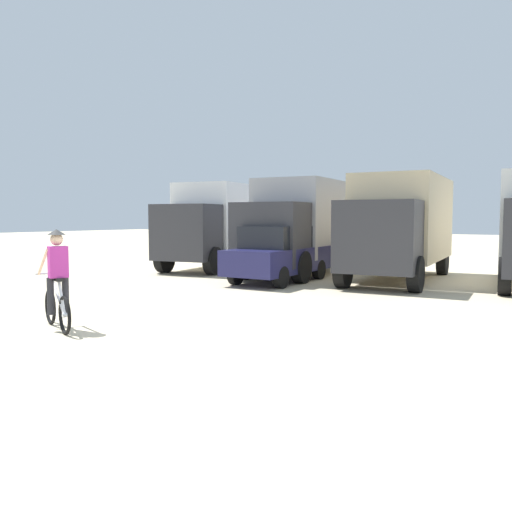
# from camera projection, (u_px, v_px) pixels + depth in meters

# --- Properties ---
(ground_plane) EXTENTS (120.00, 120.00, 0.00)m
(ground_plane) POSITION_uv_depth(u_px,v_px,m) (171.00, 332.00, 9.27)
(ground_plane) COLOR beige
(box_truck_avon_van) EXTENTS (3.27, 7.01, 3.35)m
(box_truck_avon_van) POSITION_uv_depth(u_px,v_px,m) (223.00, 221.00, 21.23)
(box_truck_avon_van) COLOR white
(box_truck_avon_van) RESTS_ON ground
(box_truck_grey_hauler) EXTENTS (2.87, 6.91, 3.35)m
(box_truck_grey_hauler) POSITION_uv_depth(u_px,v_px,m) (305.00, 222.00, 18.89)
(box_truck_grey_hauler) COLOR #9E9EA3
(box_truck_grey_hauler) RESTS_ON ground
(box_truck_tan_camper) EXTENTS (2.88, 6.91, 3.35)m
(box_truck_tan_camper) POSITION_uv_depth(u_px,v_px,m) (400.00, 222.00, 16.87)
(box_truck_tan_camper) COLOR #CCB78E
(box_truck_tan_camper) RESTS_ON ground
(sedan_parked) EXTENTS (1.82, 4.22, 1.76)m
(sedan_parked) POSITION_uv_depth(u_px,v_px,m) (278.00, 254.00, 16.40)
(sedan_parked) COLOR #1E1E4C
(sedan_parked) RESTS_ON ground
(cyclist_orange_shirt) EXTENTS (1.61, 0.81, 1.82)m
(cyclist_orange_shirt) POSITION_uv_depth(u_px,v_px,m) (57.00, 283.00, 9.38)
(cyclist_orange_shirt) COLOR black
(cyclist_orange_shirt) RESTS_ON ground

